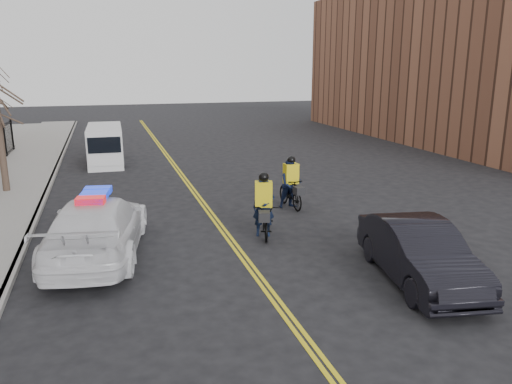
{
  "coord_description": "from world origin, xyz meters",
  "views": [
    {
      "loc": [
        -3.49,
        -12.5,
        5.24
      ],
      "look_at": [
        1.03,
        2.34,
        1.3
      ],
      "focal_mm": 35.0,
      "sensor_mm": 36.0,
      "label": 1
    }
  ],
  "objects": [
    {
      "name": "dark_sedan",
      "position": [
        3.74,
        -2.61,
        0.76
      ],
      "size": [
        2.34,
        4.82,
        1.52
      ],
      "primitive_type": "imported",
      "rotation": [
        0.0,
        0.0,
        -0.16
      ],
      "color": "black",
      "rests_on": "ground"
    },
    {
      "name": "cargo_van",
      "position": [
        -3.5,
        15.69,
        1.0
      ],
      "size": [
        1.98,
        4.93,
        2.05
      ],
      "rotation": [
        0.0,
        0.0,
        -0.02
      ],
      "color": "silver",
      "rests_on": "ground"
    },
    {
      "name": "center_line_right",
      "position": [
        0.08,
        8.0,
        0.01
      ],
      "size": [
        0.1,
        60.0,
        0.01
      ],
      "primitive_type": "cube",
      "color": "gold",
      "rests_on": "ground"
    },
    {
      "name": "cyclist_near",
      "position": [
        1.12,
        1.81,
        0.71
      ],
      "size": [
        1.28,
        2.21,
        2.05
      ],
      "rotation": [
        0.0,
        0.0,
        -0.28
      ],
      "color": "black",
      "rests_on": "ground"
    },
    {
      "name": "building_across",
      "position": [
        22.0,
        18.0,
        5.5
      ],
      "size": [
        12.0,
        30.0,
        11.0
      ],
      "primitive_type": "cube",
      "color": "brown",
      "rests_on": "ground"
    },
    {
      "name": "sidewalk",
      "position": [
        -7.5,
        8.0,
        0.07
      ],
      "size": [
        3.0,
        60.0,
        0.15
      ],
      "primitive_type": "cube",
      "color": "gray",
      "rests_on": "ground"
    },
    {
      "name": "curb",
      "position": [
        -6.0,
        8.0,
        0.07
      ],
      "size": [
        0.2,
        60.0,
        0.15
      ],
      "primitive_type": "cube",
      "color": "gray",
      "rests_on": "ground"
    },
    {
      "name": "cyclist_far",
      "position": [
        3.09,
        4.58,
        0.78
      ],
      "size": [
        0.93,
        2.0,
        1.99
      ],
      "rotation": [
        0.0,
        0.0,
        0.07
      ],
      "color": "black",
      "rests_on": "ground"
    },
    {
      "name": "ground",
      "position": [
        0.0,
        0.0,
        0.0
      ],
      "size": [
        120.0,
        120.0,
        0.0
      ],
      "primitive_type": "plane",
      "color": "black",
      "rests_on": "ground"
    },
    {
      "name": "police_cruiser",
      "position": [
        -3.88,
        1.51,
        0.86
      ],
      "size": [
        3.3,
        6.16,
        1.86
      ],
      "rotation": [
        0.0,
        0.0,
        2.98
      ],
      "color": "white",
      "rests_on": "ground"
    },
    {
      "name": "center_line_left",
      "position": [
        -0.08,
        8.0,
        0.01
      ],
      "size": [
        0.1,
        60.0,
        0.01
      ],
      "primitive_type": "cube",
      "color": "gold",
      "rests_on": "ground"
    }
  ]
}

